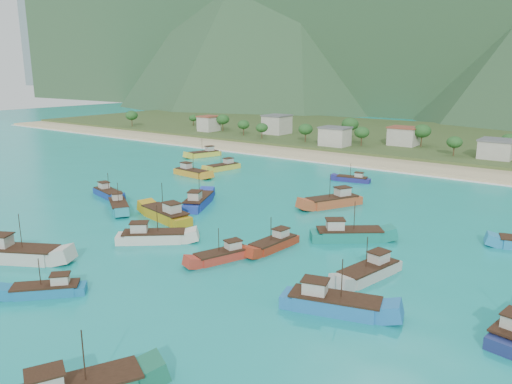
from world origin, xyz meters
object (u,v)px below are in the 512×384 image
Objects in this scene: boat_29 at (353,180)px; boat_25 at (223,256)px; boat_14 at (48,291)px; boat_21 at (119,206)px; boat_4 at (333,202)px; boat_23 at (348,235)px; boat_7 at (274,245)px; boat_9 at (153,237)px; boat_3 at (191,173)px; boat_17 at (369,272)px; boat_10 at (223,167)px; boat_28 at (198,202)px; boat_16 at (166,215)px; boat_18 at (17,255)px; boat_0 at (333,304)px; boat_27 at (204,154)px; boat_6 at (108,194)px.

boat_25 is at bearing 177.47° from boat_29.
boat_21 reaches higher than boat_14.
boat_4 is 1.10× the size of boat_23.
boat_9 reaches higher than boat_7.
boat_17 is (65.72, -34.21, -0.03)m from boat_3.
boat_10 is at bearing -135.02° from boat_21.
boat_10 is 38.60m from boat_28.
boat_16 is 52.75m from boat_29.
boat_3 reaches higher than boat_14.
boat_16 is at bearing 79.66° from boat_4.
boat_17 reaches higher than boat_7.
boat_28 reaches higher than boat_10.
boat_18 is 28.60m from boat_21.
boat_0 reaches higher than boat_25.
boat_16 reaches higher than boat_17.
boat_29 is at bearing 122.80° from boat_3.
boat_3 is (-66.35, 45.72, -0.08)m from boat_0.
boat_18 is 92.71m from boat_27.
boat_6 is 48.61m from boat_7.
boat_16 reaches higher than boat_3.
boat_17 is 102.08m from boat_27.
boat_7 is at bearing 147.32° from boat_10.
boat_16 is at bearing 176.33° from boat_9.
boat_27 is 1.29× the size of boat_29.
boat_3 is at bearing 176.58° from boat_9.
boat_10 is (-30.07, 53.26, -0.10)m from boat_9.
boat_17 is at bearing 68.31° from boat_3.
boat_16 is 1.35× the size of boat_25.
boat_3 is 1.36× the size of boat_14.
boat_14 is (-30.54, -17.31, -0.31)m from boat_0.
boat_17 is 0.98× the size of boat_23.
boat_18 reaches higher than boat_4.
boat_18 is at bearing 57.04° from boat_25.
boat_27 reaches higher than boat_7.
boat_21 is at bearing 24.82° from boat_3.
boat_10 is at bearing -166.76° from boat_6.
boat_25 is 1.10× the size of boat_29.
boat_6 is (-43.86, -22.65, -0.25)m from boat_4.
boat_6 is at bearing -2.41° from boat_14.
boat_3 is 58.76m from boat_7.
boat_14 is at bearing 107.79° from boat_4.
boat_3 is 0.91× the size of boat_28.
boat_16 reaches higher than boat_10.
boat_23 is at bearing -99.79° from boat_25.
boat_18 reaches higher than boat_14.
boat_10 reaches higher than boat_25.
boat_25 is (14.31, 0.81, -0.21)m from boat_9.
boat_10 is at bearing 169.11° from boat_9.
boat_28 is (21.56, 6.12, 0.23)m from boat_6.
boat_0 is at bearing 104.90° from boat_17.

